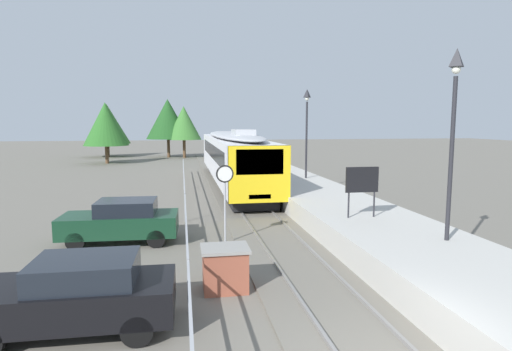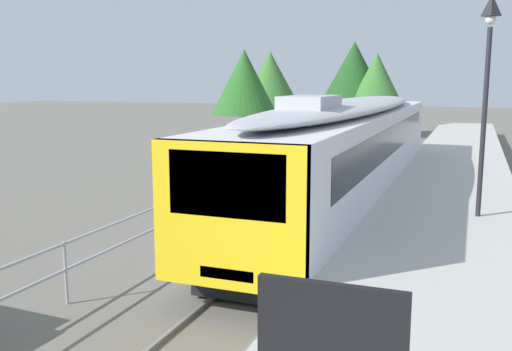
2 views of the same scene
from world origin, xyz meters
name	(u,v)px [view 2 (image 2 of 2)]	position (x,y,z in m)	size (l,w,h in m)	color
ground_plane	(263,202)	(-3.00, 22.00, 0.00)	(160.00, 160.00, 0.00)	#6B665B
track_rails	(347,208)	(0.00, 22.00, 0.03)	(3.20, 60.00, 0.14)	#6B665B
commuter_train	(350,144)	(0.00, 22.31, 2.15)	(2.82, 20.56, 3.74)	silver
station_platform	(450,203)	(3.25, 22.00, 0.45)	(3.90, 60.00, 0.90)	#B7B5AD
platform_lamp_mid_platform	(488,65)	(4.04, 18.53, 4.62)	(0.34, 0.34, 5.35)	#232328
platform_notice_board	(330,345)	(2.85, 7.75, 2.19)	(1.20, 0.08, 1.80)	#232328
carpark_fence	(65,259)	(-3.30, 12.00, 0.91)	(0.06, 36.06, 1.25)	#9EA0A5
tree_behind_carpark	(244,82)	(-11.19, 40.41, 4.14)	(4.63, 4.63, 6.39)	brown
tree_behind_station_far	(354,74)	(-5.02, 47.63, 4.74)	(5.35, 5.35, 7.20)	brown
tree_distant_left	(376,81)	(-3.10, 46.44, 4.25)	(4.22, 4.22, 6.28)	brown
tree_distant_centre	(270,82)	(-12.56, 49.57, 4.18)	(5.56, 5.56, 6.67)	brown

